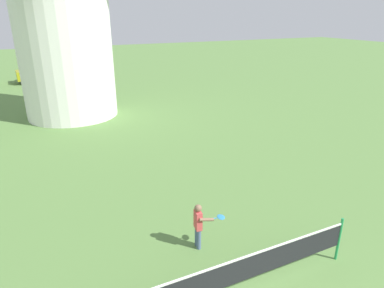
{
  "coord_description": "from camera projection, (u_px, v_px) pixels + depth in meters",
  "views": [
    {
      "loc": [
        -3.14,
        -1.87,
        5.37
      ],
      "look_at": [
        -0.11,
        4.49,
        2.64
      ],
      "focal_mm": 31.82,
      "sensor_mm": 36.0,
      "label": 1
    }
  ],
  "objects": [
    {
      "name": "tennis_net",
      "position": [
        236.0,
        272.0,
        6.58
      ],
      "size": [
        5.57,
        0.06,
        1.1
      ],
      "color": "#238E4C",
      "rests_on": "ground_plane"
    },
    {
      "name": "player_far",
      "position": [
        199.0,
        223.0,
        8.11
      ],
      "size": [
        0.69,
        0.56,
        1.18
      ],
      "color": "slate",
      "rests_on": "ground_plane"
    },
    {
      "name": "parked_car_mustard",
      "position": [
        44.0,
        72.0,
        27.93
      ],
      "size": [
        4.2,
        2.06,
        1.56
      ],
      "color": "#999919",
      "rests_on": "ground_plane"
    }
  ]
}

